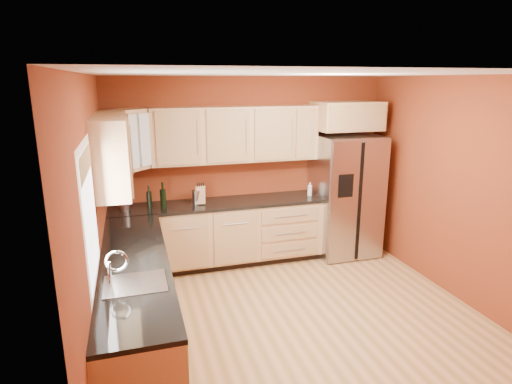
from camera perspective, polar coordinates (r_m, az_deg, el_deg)
floor at (r=4.90m, az=5.96°, el=-16.66°), size 4.00×4.00×0.00m
ceiling at (r=4.19m, az=6.93°, el=15.38°), size 4.00×4.00×0.00m
wall_back at (r=6.20m, az=-0.74°, el=3.13°), size 4.00×0.04×2.60m
wall_front at (r=2.77m, az=23.02°, el=-13.19°), size 4.00×0.04×2.60m
wall_left at (r=4.06m, az=-20.69°, el=-4.10°), size 0.04×4.00×2.60m
wall_right at (r=5.45m, az=26.20°, el=-0.03°), size 0.04×4.00×2.60m
base_cabinets_back at (r=6.03m, az=-4.99°, el=-5.76°), size 2.90×0.60×0.88m
base_cabinets_left at (r=4.39m, az=-15.62°, el=-14.53°), size 0.60×2.80×0.88m
countertop_back at (r=5.88m, az=-5.07°, el=-1.58°), size 2.90×0.62×0.04m
countertop_left at (r=4.19m, az=-15.92°, el=-9.00°), size 0.62×2.80×0.04m
upper_cabinets_back at (r=5.90m, az=-2.68°, el=7.69°), size 2.30×0.33×0.75m
upper_cabinets_left at (r=4.63m, az=-18.68°, el=5.02°), size 0.33×1.35×0.75m
corner_upper_cabinet at (r=5.57m, az=-16.69°, el=6.67°), size 0.67×0.67×0.75m
over_fridge_cabinet at (r=6.33m, az=12.03°, el=9.91°), size 0.92×0.60×0.40m
refrigerator at (r=6.46m, az=11.80°, el=-0.46°), size 0.90×0.75×1.78m
window at (r=3.51m, az=-21.24°, el=-2.75°), size 0.03×0.90×1.00m
sink_faucet at (r=3.66m, az=-15.96°, el=-9.63°), size 0.50×0.42×0.30m
canister_left at (r=5.72m, az=-17.11°, el=-1.36°), size 0.16×0.16×0.21m
canister_right at (r=5.82m, az=-7.95°, el=-0.68°), size 0.15×0.15×0.19m
wine_bottle_a at (r=5.66m, az=-12.30°, el=-0.46°), size 0.10×0.10×0.35m
wine_bottle_b at (r=5.76m, az=-14.06°, el=-0.60°), size 0.07×0.07×0.29m
knife_block at (r=5.82m, az=-7.38°, el=-0.38°), size 0.15×0.14×0.24m
soap_dispenser at (r=6.23m, az=7.17°, el=0.39°), size 0.08×0.08×0.19m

